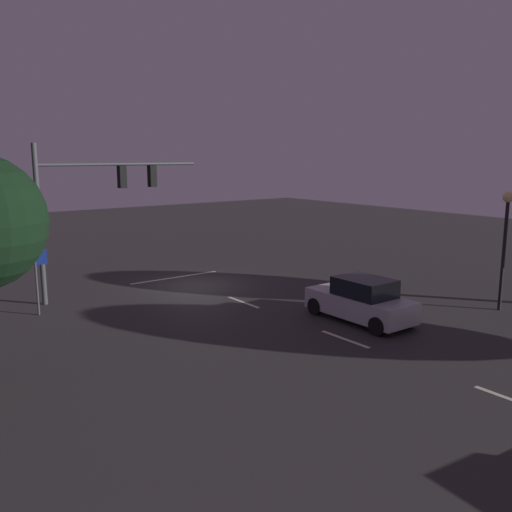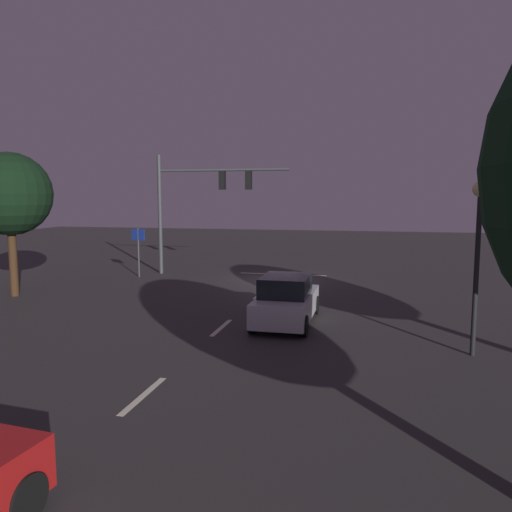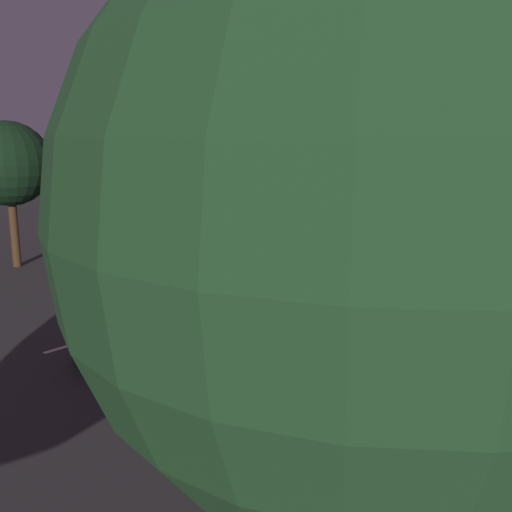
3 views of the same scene
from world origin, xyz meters
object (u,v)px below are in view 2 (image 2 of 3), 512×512
Objects in this scene: street_lamp_left_kerb at (478,234)px; route_sign at (138,242)px; tree_right_near at (9,194)px; traffic_signal_assembly at (199,194)px; car_approaching at (286,301)px.

street_lamp_left_kerb is 1.81× the size of route_sign.
street_lamp_left_kerb is at bearing 166.20° from tree_right_near.
street_lamp_left_kerb is 0.76× the size of tree_right_near.
route_sign is at bearing -34.90° from street_lamp_left_kerb.
traffic_signal_assembly is 1.73× the size of car_approaching.
traffic_signal_assembly reaches higher than route_sign.
street_lamp_left_kerb is 18.93m from tree_right_near.
street_lamp_left_kerb is at bearing 156.93° from car_approaching.
car_approaching is 12.75m from route_sign.
tree_right_near is (3.02, 6.19, 2.58)m from route_sign.
street_lamp_left_kerb reaches higher than route_sign.
traffic_signal_assembly is at bearing -128.36° from tree_right_near.
traffic_signal_assembly reaches higher than car_approaching.
traffic_signal_assembly is 17.33m from street_lamp_left_kerb.
car_approaching is (-6.58, 9.76, -3.78)m from traffic_signal_assembly.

